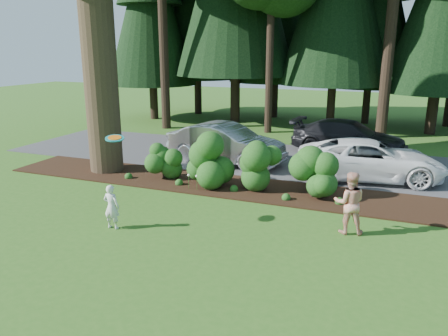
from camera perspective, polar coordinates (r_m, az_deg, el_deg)
name	(u,v)px	position (r m, az deg, el deg)	size (l,w,h in m)	color
ground	(171,217)	(12.47, -6.96, -6.42)	(80.00, 80.00, 0.00)	#2D5B1A
mulch_bed	(215,184)	(15.22, -1.18, -2.13)	(16.00, 2.50, 0.05)	black
driveway	(252,157)	(19.07, 3.73, 1.43)	(22.00, 6.00, 0.03)	#38383A
shrub_row	(235,165)	(14.64, 1.42, 0.34)	(6.53, 1.60, 1.61)	#1E4716
lily_cluster	(197,177)	(14.46, -3.58, -1.16)	(0.69, 0.09, 0.57)	#1E4716
car_silver_wagon	(225,144)	(17.88, 0.19, 3.21)	(1.70, 4.88, 1.61)	#ACACB1
car_white_suv	(370,160)	(16.51, 18.55, 1.05)	(2.37, 5.14, 1.43)	white
car_dark_suv	(348,137)	(20.39, 15.94, 3.94)	(2.05, 5.05, 1.47)	black
child	(112,207)	(11.83, -14.48, -4.93)	(0.44, 0.29, 1.20)	silver
adult	(349,203)	(11.56, 16.06, -4.39)	(0.79, 0.62, 1.63)	red
frisbee	(115,138)	(11.44, -14.09, 3.81)	(0.49, 0.48, 0.15)	#177D83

